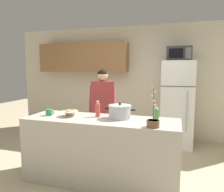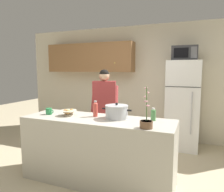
{
  "view_description": "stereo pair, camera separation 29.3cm",
  "coord_description": "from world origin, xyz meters",
  "px_view_note": "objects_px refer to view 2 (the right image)",
  "views": [
    {
      "loc": [
        0.99,
        -2.69,
        1.59
      ],
      "look_at": [
        0.0,
        0.55,
        1.17
      ],
      "focal_mm": 33.89,
      "sensor_mm": 36.0,
      "label": 1
    },
    {
      "loc": [
        1.27,
        -2.59,
        1.59
      ],
      "look_at": [
        0.0,
        0.55,
        1.17
      ],
      "focal_mm": 33.89,
      "sensor_mm": 36.0,
      "label": 2
    }
  ],
  "objects_px": {
    "person_near_pot": "(104,103)",
    "bottle_mid_counter": "(95,109)",
    "bottle_near_edge": "(153,114)",
    "potted_orchid": "(146,122)",
    "cooking_pot": "(117,112)",
    "microwave": "(185,53)",
    "refrigerator": "(183,105)",
    "bread_bowl": "(69,112)",
    "coffee_mug": "(49,111)"
  },
  "relations": [
    {
      "from": "potted_orchid",
      "to": "bread_bowl",
      "type": "bearing_deg",
      "value": 168.86
    },
    {
      "from": "microwave",
      "to": "bottle_mid_counter",
      "type": "distance_m",
      "value": 2.23
    },
    {
      "from": "bread_bowl",
      "to": "refrigerator",
      "type": "bearing_deg",
      "value": 51.14
    },
    {
      "from": "coffee_mug",
      "to": "bottle_near_edge",
      "type": "relative_size",
      "value": 0.77
    },
    {
      "from": "bottle_mid_counter",
      "to": "potted_orchid",
      "type": "distance_m",
      "value": 0.89
    },
    {
      "from": "person_near_pot",
      "to": "bottle_mid_counter",
      "type": "distance_m",
      "value": 0.77
    },
    {
      "from": "person_near_pot",
      "to": "bottle_near_edge",
      "type": "relative_size",
      "value": 9.34
    },
    {
      "from": "refrigerator",
      "to": "person_near_pot",
      "type": "xyz_separation_m",
      "value": [
        -1.28,
        -1.01,
        0.11
      ]
    },
    {
      "from": "person_near_pot",
      "to": "coffee_mug",
      "type": "xyz_separation_m",
      "value": [
        -0.53,
        -0.87,
        -0.02
      ]
    },
    {
      "from": "person_near_pot",
      "to": "bottle_mid_counter",
      "type": "xyz_separation_m",
      "value": [
        0.19,
        -0.74,
        0.04
      ]
    },
    {
      "from": "person_near_pot",
      "to": "bread_bowl",
      "type": "distance_m",
      "value": 0.86
    },
    {
      "from": "person_near_pot",
      "to": "coffee_mug",
      "type": "height_order",
      "value": "person_near_pot"
    },
    {
      "from": "cooking_pot",
      "to": "bread_bowl",
      "type": "height_order",
      "value": "cooking_pot"
    },
    {
      "from": "cooking_pot",
      "to": "bottle_near_edge",
      "type": "height_order",
      "value": "cooking_pot"
    },
    {
      "from": "person_near_pot",
      "to": "potted_orchid",
      "type": "xyz_separation_m",
      "value": [
        1.01,
        -1.07,
        -0.0
      ]
    },
    {
      "from": "bottle_near_edge",
      "to": "bottle_mid_counter",
      "type": "bearing_deg",
      "value": -175.36
    },
    {
      "from": "cooking_pot",
      "to": "potted_orchid",
      "type": "relative_size",
      "value": 0.89
    },
    {
      "from": "bread_bowl",
      "to": "bottle_near_edge",
      "type": "relative_size",
      "value": 1.43
    },
    {
      "from": "microwave",
      "to": "coffee_mug",
      "type": "xyz_separation_m",
      "value": [
        -1.81,
        -1.86,
        -0.94
      ]
    },
    {
      "from": "cooking_pot",
      "to": "bread_bowl",
      "type": "xyz_separation_m",
      "value": [
        -0.72,
        -0.09,
        -0.04
      ]
    },
    {
      "from": "bread_bowl",
      "to": "bottle_mid_counter",
      "type": "height_order",
      "value": "bottle_mid_counter"
    },
    {
      "from": "bottle_mid_counter",
      "to": "potted_orchid",
      "type": "height_order",
      "value": "potted_orchid"
    },
    {
      "from": "person_near_pot",
      "to": "bottle_mid_counter",
      "type": "relative_size",
      "value": 6.96
    },
    {
      "from": "bottle_mid_counter",
      "to": "person_near_pot",
      "type": "bearing_deg",
      "value": 104.2
    },
    {
      "from": "cooking_pot",
      "to": "person_near_pot",
      "type": "bearing_deg",
      "value": 124.71
    },
    {
      "from": "bottle_mid_counter",
      "to": "cooking_pot",
      "type": "bearing_deg",
      "value": -0.74
    },
    {
      "from": "refrigerator",
      "to": "potted_orchid",
      "type": "relative_size",
      "value": 3.66
    },
    {
      "from": "bread_bowl",
      "to": "person_near_pot",
      "type": "bearing_deg",
      "value": 76.16
    },
    {
      "from": "cooking_pot",
      "to": "bottle_mid_counter",
      "type": "xyz_separation_m",
      "value": [
        -0.33,
        0.0,
        0.02
      ]
    },
    {
      "from": "microwave",
      "to": "person_near_pot",
      "type": "xyz_separation_m",
      "value": [
        -1.28,
        -0.99,
        -0.92
      ]
    },
    {
      "from": "person_near_pot",
      "to": "coffee_mug",
      "type": "bearing_deg",
      "value": -121.47
    },
    {
      "from": "bottle_near_edge",
      "to": "potted_orchid",
      "type": "relative_size",
      "value": 0.35
    },
    {
      "from": "bread_bowl",
      "to": "potted_orchid",
      "type": "relative_size",
      "value": 0.5
    },
    {
      "from": "bottle_near_edge",
      "to": "cooking_pot",
      "type": "bearing_deg",
      "value": -171.81
    },
    {
      "from": "person_near_pot",
      "to": "potted_orchid",
      "type": "bearing_deg",
      "value": -46.86
    },
    {
      "from": "person_near_pot",
      "to": "bread_bowl",
      "type": "xyz_separation_m",
      "value": [
        -0.21,
        -0.84,
        -0.02
      ]
    },
    {
      "from": "person_near_pot",
      "to": "bottle_mid_counter",
      "type": "height_order",
      "value": "person_near_pot"
    },
    {
      "from": "coffee_mug",
      "to": "cooking_pot",
      "type": "bearing_deg",
      "value": 6.78
    },
    {
      "from": "bottle_mid_counter",
      "to": "microwave",
      "type": "bearing_deg",
      "value": 57.68
    },
    {
      "from": "person_near_pot",
      "to": "bottle_near_edge",
      "type": "xyz_separation_m",
      "value": [
        1.01,
        -0.67,
        0.01
      ]
    },
    {
      "from": "microwave",
      "to": "bottle_mid_counter",
      "type": "height_order",
      "value": "microwave"
    },
    {
      "from": "microwave",
      "to": "person_near_pot",
      "type": "bearing_deg",
      "value": -142.34
    },
    {
      "from": "refrigerator",
      "to": "bottle_near_edge",
      "type": "relative_size",
      "value": 10.35
    },
    {
      "from": "coffee_mug",
      "to": "bottle_near_edge",
      "type": "bearing_deg",
      "value": 7.23
    },
    {
      "from": "person_near_pot",
      "to": "bread_bowl",
      "type": "height_order",
      "value": "person_near_pot"
    },
    {
      "from": "bottle_near_edge",
      "to": "potted_orchid",
      "type": "bearing_deg",
      "value": -90.36
    },
    {
      "from": "bread_bowl",
      "to": "bottle_near_edge",
      "type": "xyz_separation_m",
      "value": [
        1.21,
        0.16,
        0.03
      ]
    },
    {
      "from": "refrigerator",
      "to": "bread_bowl",
      "type": "xyz_separation_m",
      "value": [
        -1.49,
        -1.85,
        0.08
      ]
    },
    {
      "from": "cooking_pot",
      "to": "bottle_mid_counter",
      "type": "height_order",
      "value": "bottle_mid_counter"
    },
    {
      "from": "bottle_near_edge",
      "to": "bottle_mid_counter",
      "type": "height_order",
      "value": "bottle_mid_counter"
    }
  ]
}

